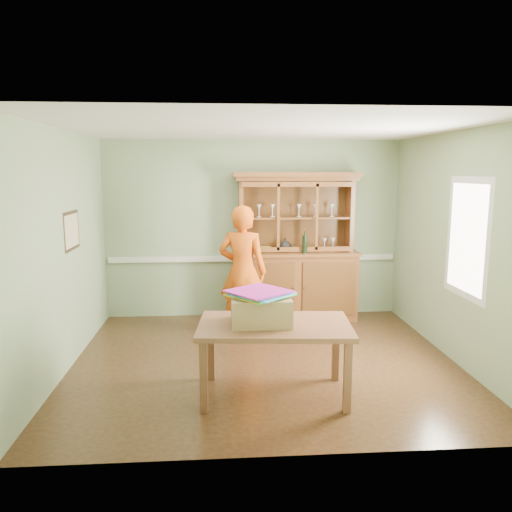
{
  "coord_description": "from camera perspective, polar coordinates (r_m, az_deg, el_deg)",
  "views": [
    {
      "loc": [
        -0.51,
        -5.61,
        2.24
      ],
      "look_at": [
        -0.07,
        0.4,
        1.21
      ],
      "focal_mm": 35.0,
      "sensor_mm": 36.0,
      "label": 1
    }
  ],
  "objects": [
    {
      "name": "dining_table",
      "position": [
        5.0,
        2.13,
        -8.68
      ],
      "size": [
        1.57,
        1.02,
        0.75
      ],
      "rotation": [
        0.0,
        0.0,
        -0.08
      ],
      "color": "brown",
      "rests_on": "floor"
    },
    {
      "name": "wall_right",
      "position": [
        6.32,
        21.79,
        0.93
      ],
      "size": [
        0.0,
        4.0,
        4.0
      ],
      "primitive_type": "plane",
      "rotation": [
        1.57,
        0.0,
        -1.57
      ],
      "color": "#8AA47B",
      "rests_on": "floor"
    },
    {
      "name": "chair_rail",
      "position": [
        7.72,
        -0.32,
        -0.27
      ],
      "size": [
        4.41,
        0.05,
        0.08
      ],
      "primitive_type": "cube",
      "color": "silver",
      "rests_on": "wall_back"
    },
    {
      "name": "wall_front",
      "position": [
        3.75,
        3.78,
        -3.99
      ],
      "size": [
        4.5,
        0.0,
        4.5
      ],
      "primitive_type": "plane",
      "rotation": [
        -1.57,
        0.0,
        0.0
      ],
      "color": "#8AA47B",
      "rests_on": "floor"
    },
    {
      "name": "china_hutch",
      "position": [
        7.59,
        4.52,
        -1.42
      ],
      "size": [
        1.89,
        0.62,
        2.22
      ],
      "color": "brown",
      "rests_on": "floor"
    },
    {
      "name": "floor",
      "position": [
        6.06,
        0.97,
        -11.96
      ],
      "size": [
        4.5,
        4.5,
        0.0
      ],
      "primitive_type": "plane",
      "color": "#4E3419",
      "rests_on": "ground"
    },
    {
      "name": "framed_map",
      "position": [
        6.19,
        -20.28,
        2.73
      ],
      "size": [
        0.03,
        0.6,
        0.46
      ],
      "color": "#342515",
      "rests_on": "wall_left"
    },
    {
      "name": "wall_back",
      "position": [
        7.68,
        -0.34,
        3.07
      ],
      "size": [
        4.5,
        0.0,
        4.5
      ],
      "primitive_type": "plane",
      "rotation": [
        1.57,
        0.0,
        0.0
      ],
      "color": "#8AA47B",
      "rests_on": "floor"
    },
    {
      "name": "ceiling",
      "position": [
        5.65,
        1.05,
        14.4
      ],
      "size": [
        4.5,
        4.5,
        0.0
      ],
      "primitive_type": "plane",
      "rotation": [
        3.14,
        0.0,
        0.0
      ],
      "color": "white",
      "rests_on": "wall_back"
    },
    {
      "name": "window_panel",
      "position": [
        6.02,
        22.94,
        1.9
      ],
      "size": [
        0.03,
        0.96,
        1.36
      ],
      "color": "silver",
      "rests_on": "wall_right"
    },
    {
      "name": "person",
      "position": [
        6.72,
        -1.54,
        -1.8
      ],
      "size": [
        0.75,
        0.59,
        1.8
      ],
      "primitive_type": "imported",
      "rotation": [
        0.0,
        0.0,
        2.87
      ],
      "color": "#DA530D",
      "rests_on": "floor"
    },
    {
      "name": "kite_stack",
      "position": [
        4.91,
        0.39,
        -4.27
      ],
      "size": [
        0.69,
        0.69,
        0.06
      ],
      "rotation": [
        0.0,
        0.0,
        0.72
      ],
      "color": "green",
      "rests_on": "cardboard_box"
    },
    {
      "name": "wall_left",
      "position": [
        5.94,
        -21.15,
        0.45
      ],
      "size": [
        0.0,
        4.0,
        4.0
      ],
      "primitive_type": "plane",
      "rotation": [
        1.57,
        0.0,
        1.57
      ],
      "color": "#8AA47B",
      "rests_on": "floor"
    },
    {
      "name": "cardboard_box",
      "position": [
        4.94,
        0.56,
        -6.19
      ],
      "size": [
        0.59,
        0.47,
        0.27
      ],
      "primitive_type": "cube",
      "rotation": [
        0.0,
        0.0,
        -0.01
      ],
      "color": "#A68855",
      "rests_on": "dining_table"
    }
  ]
}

